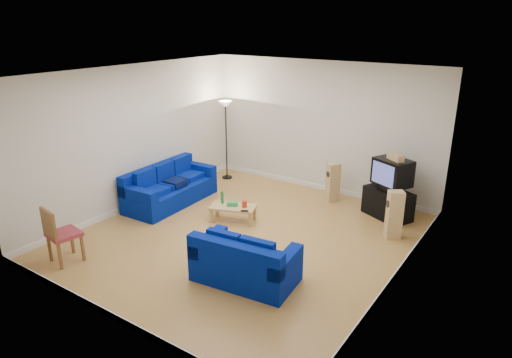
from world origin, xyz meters
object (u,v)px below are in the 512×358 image
Objects in this scene: coffee_table at (233,208)px; television at (392,172)px; tv_stand at (388,203)px; sofa_three_seat at (169,189)px; sofa_loveseat at (244,265)px.

television is (2.66, 2.13, 0.73)m from coffee_table.
tv_stand is at bearing 38.03° from coffee_table.
sofa_three_seat is 5.07m from television.
tv_stand is 0.71m from television.
sofa_three_seat reaches higher than sofa_loveseat.
sofa_loveseat is (3.46, -1.80, -0.01)m from sofa_three_seat.
tv_stand is 1.13× the size of television.
sofa_three_seat is 2.21× the size of coffee_table.
sofa_three_seat is 4.99m from tv_stand.
tv_stand reaches higher than coffee_table.
television reaches higher than tv_stand.
sofa_loveseat is 1.71× the size of tv_stand.
television is (4.54, 2.13, 0.69)m from sofa_three_seat.
tv_stand is (1.07, 3.88, -0.00)m from sofa_loveseat.
television reaches higher than sofa_loveseat.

